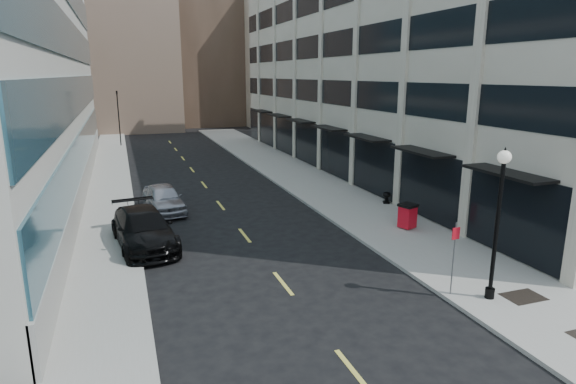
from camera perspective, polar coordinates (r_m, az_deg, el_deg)
sidewalk_right at (r=32.04m, az=5.25°, el=-0.29°), size 5.00×80.00×0.15m
sidewalk_left at (r=29.31m, az=-20.56°, el=-2.46°), size 3.00×80.00×0.15m
building_right at (r=41.78m, az=13.67°, el=15.00°), size 15.30×46.50×18.25m
skyline_tan_near at (r=76.51m, az=-19.01°, el=17.70°), size 14.00×18.00×28.00m
skyline_brown at (r=81.89m, az=-10.28°, el=20.01°), size 12.00×16.00×34.00m
skyline_tan_far at (r=86.73m, az=-25.76°, el=14.56°), size 12.00×14.00×22.00m
skyline_stone at (r=77.90m, az=-1.76°, el=15.37°), size 10.00×14.00×20.00m
grate_far at (r=19.36m, az=26.12°, el=-11.08°), size 1.40×1.00×0.01m
road_centerline at (r=26.99m, az=-6.73°, el=-3.17°), size 0.15×68.20×0.01m
traffic_signal at (r=56.29m, az=-19.63°, el=10.85°), size 0.66×0.66×6.98m
car_black_pickup at (r=23.33m, az=-16.75°, el=-4.20°), size 3.14×6.22×1.73m
car_silver_sedan at (r=28.90m, az=-14.53°, el=-0.74°), size 2.46×4.93×1.61m
trash_bin at (r=25.31m, az=13.97°, el=-2.68°), size 1.00×1.00×1.28m
lamppost at (r=17.74m, az=23.68°, el=-2.17°), size 0.45×0.45×5.39m
sign_post at (r=17.98m, az=19.11°, el=-6.43°), size 0.31×0.07×2.69m
urn_planter at (r=29.98m, az=11.60°, el=-0.51°), size 0.51×0.51×0.70m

